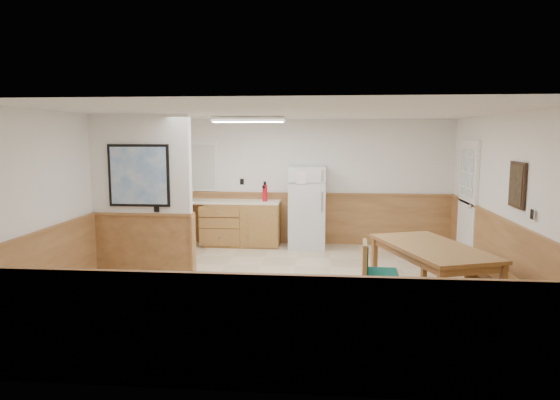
# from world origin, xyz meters

# --- Properties ---
(ground) EXTENTS (6.00, 6.00, 0.00)m
(ground) POSITION_xyz_m (0.00, 0.00, 0.00)
(ground) COLOR beige
(ground) RESTS_ON ground
(ceiling) EXTENTS (6.00, 6.00, 0.02)m
(ceiling) POSITION_xyz_m (0.00, 0.00, 2.50)
(ceiling) COLOR white
(ceiling) RESTS_ON back_wall
(back_wall) EXTENTS (6.00, 0.02, 2.50)m
(back_wall) POSITION_xyz_m (0.00, 3.00, 1.25)
(back_wall) COLOR white
(back_wall) RESTS_ON ground
(right_wall) EXTENTS (0.02, 6.00, 2.50)m
(right_wall) POSITION_xyz_m (3.00, 0.00, 1.25)
(right_wall) COLOR white
(right_wall) RESTS_ON ground
(left_wall) EXTENTS (0.02, 6.00, 2.50)m
(left_wall) POSITION_xyz_m (-3.00, 0.00, 1.25)
(left_wall) COLOR white
(left_wall) RESTS_ON ground
(wainscot_back) EXTENTS (6.00, 0.04, 1.00)m
(wainscot_back) POSITION_xyz_m (0.00, 2.98, 0.50)
(wainscot_back) COLOR #B58048
(wainscot_back) RESTS_ON ground
(wainscot_right) EXTENTS (0.04, 6.00, 1.00)m
(wainscot_right) POSITION_xyz_m (2.98, 0.00, 0.50)
(wainscot_right) COLOR #B58048
(wainscot_right) RESTS_ON ground
(wainscot_left) EXTENTS (0.04, 6.00, 1.00)m
(wainscot_left) POSITION_xyz_m (-2.98, 0.00, 0.50)
(wainscot_left) COLOR #B58048
(wainscot_left) RESTS_ON ground
(partition_wall) EXTENTS (1.50, 0.20, 2.50)m
(partition_wall) POSITION_xyz_m (-2.25, 0.19, 1.23)
(partition_wall) COLOR white
(partition_wall) RESTS_ON ground
(kitchen_counter) EXTENTS (2.20, 0.61, 1.00)m
(kitchen_counter) POSITION_xyz_m (-1.21, 2.68, 0.46)
(kitchen_counter) COLOR #A27739
(kitchen_counter) RESTS_ON ground
(exterior_door) EXTENTS (0.07, 1.02, 2.15)m
(exterior_door) POSITION_xyz_m (2.96, 1.90, 1.05)
(exterior_door) COLOR white
(exterior_door) RESTS_ON ground
(kitchen_window) EXTENTS (0.80, 0.04, 1.00)m
(kitchen_window) POSITION_xyz_m (-2.10, 2.98, 1.55)
(kitchen_window) COLOR white
(kitchen_window) RESTS_ON back_wall
(wall_painting) EXTENTS (0.04, 0.50, 0.60)m
(wall_painting) POSITION_xyz_m (2.97, -0.30, 1.55)
(wall_painting) COLOR black
(wall_painting) RESTS_ON right_wall
(fluorescent_fixture) EXTENTS (1.20, 0.30, 0.09)m
(fluorescent_fixture) POSITION_xyz_m (-0.80, 1.30, 2.45)
(fluorescent_fixture) COLOR white
(fluorescent_fixture) RESTS_ON ceiling
(refrigerator) EXTENTS (0.71, 0.73, 1.59)m
(refrigerator) POSITION_xyz_m (0.15, 2.63, 0.80)
(refrigerator) COLOR silver
(refrigerator) RESTS_ON ground
(dining_table) EXTENTS (1.50, 2.08, 0.75)m
(dining_table) POSITION_xyz_m (1.89, -0.44, 0.66)
(dining_table) COLOR olive
(dining_table) RESTS_ON ground
(dining_bench) EXTENTS (0.33, 1.46, 0.45)m
(dining_bench) POSITION_xyz_m (2.69, -0.37, 0.34)
(dining_bench) COLOR olive
(dining_bench) RESTS_ON ground
(dining_chair) EXTENTS (0.66, 0.48, 0.85)m
(dining_chair) POSITION_xyz_m (1.10, -0.76, 0.49)
(dining_chair) COLOR olive
(dining_chair) RESTS_ON ground
(fire_extinguisher) EXTENTS (0.13, 0.13, 0.39)m
(fire_extinguisher) POSITION_xyz_m (-0.69, 2.66, 1.07)
(fire_extinguisher) COLOR red
(fire_extinguisher) RESTS_ON kitchen_counter
(soap_bottle) EXTENTS (0.09, 0.09, 0.25)m
(soap_bottle) POSITION_xyz_m (-2.22, 2.66, 1.02)
(soap_bottle) COLOR green
(soap_bottle) RESTS_ON kitchen_counter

